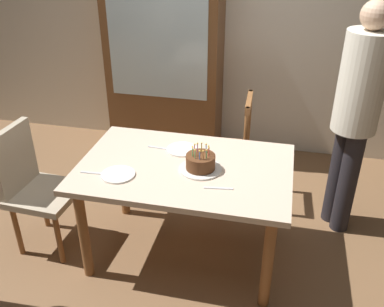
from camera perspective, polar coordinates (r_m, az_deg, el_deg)
ground at (r=3.30m, az=-0.87°, el=-12.93°), size 6.40×6.40×0.00m
back_wall at (r=4.36m, az=4.98°, el=17.03°), size 6.40×0.10×2.60m
dining_table at (r=2.90m, az=-0.97°, el=-3.32°), size 1.42×0.93×0.75m
birthday_cake at (r=2.78m, az=1.15°, el=-1.29°), size 0.28×0.28×0.17m
plate_near_celebrant at (r=2.78m, az=-9.84°, el=-2.76°), size 0.22×0.22×0.01m
plate_far_side at (r=3.04m, az=-1.35°, el=0.58°), size 0.22×0.22×0.01m
fork_near_celebrant at (r=2.83m, az=-12.95°, el=-2.56°), size 0.18×0.03×0.01m
fork_far_side at (r=3.07m, az=-4.30°, el=0.74°), size 0.18×0.03×0.01m
fork_near_guest at (r=2.62m, az=3.54°, el=-4.64°), size 0.18×0.04×0.01m
chair_spindle_back at (r=3.64m, az=4.50°, el=0.30°), size 0.46×0.46×0.95m
chair_upholstered at (r=3.28m, az=-20.49°, el=-3.67°), size 0.47×0.46×0.95m
person_guest at (r=3.26m, az=21.10°, el=5.48°), size 0.32×0.32×1.76m
china_cabinet at (r=4.29m, az=-3.64°, el=12.07°), size 1.10×0.45×1.90m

